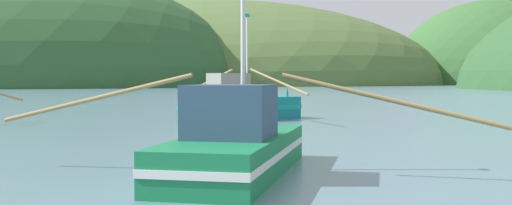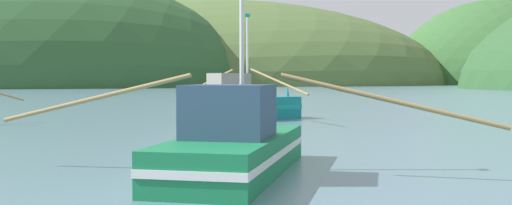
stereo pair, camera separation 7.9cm
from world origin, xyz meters
name	(u,v)px [view 2 (the right image)]	position (x,y,z in m)	size (l,w,h in m)	color
hill_far_center	(497,84)	(22.40, 254.35, 0.00)	(80.67, 64.54, 64.59)	#386633
hill_far_left	(205,84)	(-90.99, 237.93, 0.00)	(192.37, 153.90, 66.87)	#516B38
fishing_boat_green	(234,145)	(0.44, 20.90, 0.77)	(13.44, 7.96, 5.78)	#197A47
fishing_boat_teal	(240,104)	(-6.22, 40.25, 0.94)	(10.01, 7.91, 6.34)	#147F84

